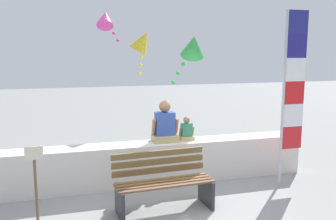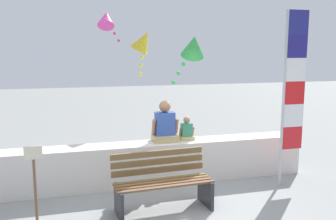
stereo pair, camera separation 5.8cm
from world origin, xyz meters
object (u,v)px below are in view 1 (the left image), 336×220
Objects in this scene: person_adult at (165,126)px; flag_banner at (291,88)px; kite_yellow at (142,42)px; kite_magenta at (105,19)px; kite_green at (193,46)px; park_bench at (163,184)px; sign_post at (35,179)px; person_child at (187,131)px.

person_adult is 0.24× the size of flag_banner.
kite_magenta is at bearing 120.39° from kite_yellow.
kite_green is at bearing 35.34° from person_adult.
kite_green is (0.74, -1.33, -0.12)m from kite_yellow.
person_adult is 2.37m from flag_banner.
kite_yellow reaches higher than kite_green.
park_bench is at bearing -170.34° from flag_banner.
person_adult is at bearing 30.65° from sign_post.
kite_green is at bearing 60.27° from person_child.
park_bench is 3.44× the size of person_child.
park_bench is at bearing -122.09° from kite_green.
flag_banner is 3.57× the size of kite_magenta.
park_bench is 3.80m from kite_yellow.
person_child is at bearing -76.20° from kite_yellow.
kite_green is (0.29, 0.51, 1.59)m from person_child.
park_bench is at bearing -123.05° from person_child.
sign_post is at bearing -173.17° from flag_banner.
park_bench is 1.45× the size of kite_yellow.
sign_post is (-1.48, -4.33, -2.54)m from kite_magenta.
kite_magenta is 2.99m from kite_green.
person_adult reaches higher than person_child.
park_bench is 0.49× the size of flag_banner.
kite_green reaches higher than park_bench.
kite_green reaches higher than person_child.
kite_green is 0.92× the size of sign_post.
person_child is 0.51× the size of kite_magenta.
person_adult is (0.36, 1.21, 0.65)m from park_bench.
person_child is (0.43, 0.00, -0.12)m from person_adult.
flag_banner is at bearing 9.66° from park_bench.
kite_magenta is (-2.84, 3.82, 1.44)m from flag_banner.
flag_banner is at bearing -20.40° from person_adult.
park_bench is 5.11m from kite_magenta.
person_adult is 2.59m from sign_post.
person_child is at bearing 0.05° from person_adult.
person_adult is 0.72× the size of kite_yellow.
flag_banner is 2.71× the size of sign_post.
flag_banner is 4.49m from sign_post.
park_bench is 1.76× the size of kite_magenta.
flag_banner is 2.95× the size of kite_green.
flag_banner is at bearing 6.83° from sign_post.
flag_banner is (1.69, -0.79, 0.85)m from person_child.
kite_yellow is at bearing 103.80° from person_child.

